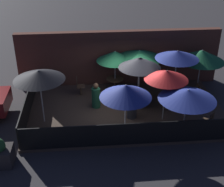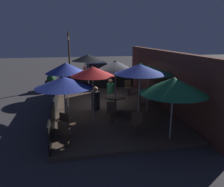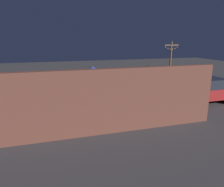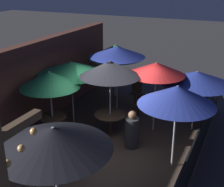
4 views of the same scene
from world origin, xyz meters
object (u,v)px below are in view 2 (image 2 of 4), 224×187
object	(u,v)px
patio_umbrella_0	(115,66)
patio_chair_4	(67,124)
patio_umbrella_4	(173,86)
light_post	(69,56)
patio_umbrella_3	(140,69)
patio_umbrella_6	(93,71)
patio_umbrella_8	(66,68)
parked_car_0	(95,71)
patio_chair_0	(112,111)
patron_1	(110,91)
patio_umbrella_2	(148,70)
patio_umbrella_7	(88,58)
patio_chair_1	(128,87)
patio_umbrella_5	(64,82)
planter_box	(51,83)
patron_0	(96,100)
patio_chair_2	(66,132)
patio_chair_3	(136,122)
dining_table_0	(115,99)
dining_table_1	(140,93)

from	to	relation	value
patio_umbrella_0	patio_chair_4	xyz separation A→B (m)	(2.46, -2.26, -1.67)
patio_umbrella_4	light_post	xyz separation A→B (m)	(-9.72, -3.31, 0.18)
patio_umbrella_3	patio_umbrella_6	world-z (taller)	patio_umbrella_3
patio_umbrella_8	parked_car_0	world-z (taller)	patio_umbrella_8
patio_chair_0	patron_1	bearing A→B (deg)	7.51
patio_umbrella_2	patio_umbrella_6	xyz separation A→B (m)	(0.65, -2.66, 0.12)
patio_umbrella_7	patio_chair_4	xyz separation A→B (m)	(6.66, -1.38, -1.67)
patio_umbrella_8	patio_chair_1	distance (m)	4.32
patio_umbrella_0	patio_umbrella_4	world-z (taller)	patio_umbrella_0
patio_umbrella_5	planter_box	bearing A→B (deg)	-171.60
patio_chair_0	patio_chair_4	distance (m)	2.08
patio_umbrella_5	light_post	distance (m)	7.94
patio_umbrella_0	patio_chair_0	distance (m)	2.25
patio_umbrella_5	patron_1	size ratio (longest dim) A/B	1.82
patio_umbrella_6	planter_box	world-z (taller)	patio_umbrella_6
patron_0	patio_umbrella_4	bearing A→B (deg)	-148.38
patio_umbrella_6	patio_chair_4	xyz separation A→B (m)	(1.56, -1.12, -1.58)
patio_umbrella_8	parked_car_0	bearing A→B (deg)	162.39
light_post	patio_chair_4	bearing A→B (deg)	-1.49
light_post	patio_umbrella_4	bearing A→B (deg)	18.78
parked_car_0	patio_umbrella_7	bearing A→B (deg)	-13.09
patio_umbrella_0	light_post	bearing A→B (deg)	-162.60
parked_car_0	patio_umbrella_3	bearing A→B (deg)	3.44
patio_chair_2	patio_chair_3	size ratio (longest dim) A/B	1.00
patio_umbrella_2	dining_table_0	distance (m)	2.07
patio_umbrella_3	patio_chair_3	bearing A→B (deg)	-23.37
patio_umbrella_2	patio_umbrella_6	size ratio (longest dim) A/B	0.98
patio_chair_1	patio_chair_4	bearing A→B (deg)	-40.35
patio_umbrella_0	patio_umbrella_7	world-z (taller)	patio_umbrella_0
patio_chair_1	planter_box	xyz separation A→B (m)	(-2.90, -4.73, -0.15)
patron_1	patio_umbrella_8	bearing A→B (deg)	58.61
patio_umbrella_2	patron_1	size ratio (longest dim) A/B	1.86
patio_umbrella_6	patio_chair_2	xyz separation A→B (m)	(2.25, -1.15, -1.59)
patio_umbrella_7	light_post	bearing A→B (deg)	-153.35
patio_umbrella_6	patio_chair_0	bearing A→B (deg)	52.22
patio_umbrella_6	patio_chair_3	bearing A→B (deg)	35.40
patio_umbrella_8	patron_0	distance (m)	2.09
patio_chair_4	planter_box	distance (m)	8.12
dining_table_1	planter_box	xyz separation A→B (m)	(-4.67, -4.89, -0.23)
planter_box	patio_chair_3	bearing A→B (deg)	22.86
patio_umbrella_3	patio_umbrella_5	distance (m)	2.93
light_post	patio_umbrella_0	bearing A→B (deg)	17.40
patio_umbrella_0	patio_chair_2	distance (m)	4.25
dining_table_0	dining_table_1	bearing A→B (deg)	120.82
patio_umbrella_4	planter_box	distance (m)	10.08
patio_umbrella_5	light_post	bearing A→B (deg)	178.00
patron_0	light_post	size ratio (longest dim) A/B	0.29
patio_chair_0	parked_car_0	bearing A→B (deg)	14.50
patio_umbrella_0	patio_umbrella_2	bearing A→B (deg)	80.77
patio_umbrella_4	patio_umbrella_5	world-z (taller)	patio_umbrella_4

